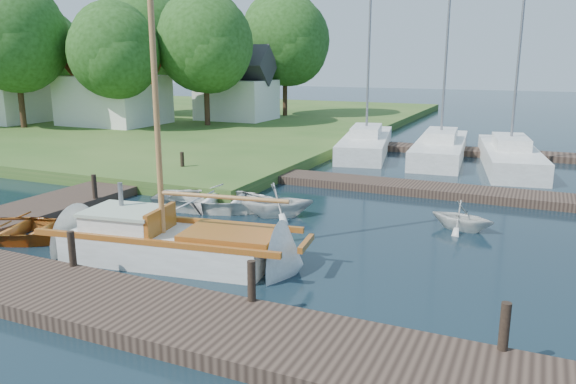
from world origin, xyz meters
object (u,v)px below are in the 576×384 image
at_px(tree_2, 114,51).
at_px(tree_3, 205,42).
at_px(mooring_post_5, 182,162).
at_px(marina_boat_2, 510,155).
at_px(mooring_post_1, 72,249).
at_px(house_a, 113,87).
at_px(tender_a, 217,197).
at_px(tree_5, 47,51).
at_px(dinghy, 20,225).
at_px(house_b, 3,89).
at_px(mooring_post_3, 505,326).
at_px(tree_4, 144,37).
at_px(mooring_post_2, 252,281).
at_px(house_c, 237,90).
at_px(marina_boat_0, 366,142).
at_px(tender_d, 463,214).
at_px(tree_7, 285,39).
at_px(tree_1, 15,37).
at_px(mooring_post_4, 94,186).
at_px(tender_b, 278,198).
at_px(sailboat, 177,247).
at_px(marina_boat_1, 440,147).

height_order(tree_2, tree_3, tree_3).
relative_size(mooring_post_5, marina_boat_2, 0.07).
relative_size(mooring_post_1, house_a, 0.13).
bearing_deg(house_a, tender_a, -40.93).
bearing_deg(tree_5, mooring_post_5, -33.20).
xyz_separation_m(dinghy, house_b, (-21.58, 17.47, 2.38)).
xyz_separation_m(mooring_post_3, tree_4, (-28.00, 27.05, 5.67)).
bearing_deg(tree_5, mooring_post_2, -38.49).
height_order(mooring_post_5, house_c, house_c).
distance_m(marina_boat_0, tree_2, 16.64).
bearing_deg(house_a, marina_boat_2, -6.32).
xyz_separation_m(mooring_post_1, mooring_post_3, (9.00, 0.00, 0.00)).
height_order(dinghy, house_a, house_a).
xyz_separation_m(dinghy, marina_boat_2, (11.47, 16.70, 0.17)).
xyz_separation_m(tender_d, marina_boat_0, (-6.45, 12.02, 0.10)).
distance_m(mooring_post_1, house_a, 27.11).
bearing_deg(mooring_post_2, dinghy, 169.06).
bearing_deg(tree_5, mooring_post_3, -34.83).
distance_m(marina_boat_0, tree_7, 16.33).
bearing_deg(tree_7, tree_3, -104.04).
relative_size(mooring_post_5, tree_1, 0.09).
height_order(marina_boat_2, tree_1, marina_boat_2).
bearing_deg(house_b, tender_a, -26.89).
bearing_deg(tree_1, mooring_post_4, -35.33).
relative_size(marina_boat_0, tree_5, 1.48).
bearing_deg(marina_boat_0, mooring_post_4, 149.64).
bearing_deg(tender_b, mooring_post_4, 74.45).
xyz_separation_m(mooring_post_3, mooring_post_4, (-13.00, 5.00, 0.00)).
xyz_separation_m(marina_boat_2, tree_4, (-27.05, 8.82, 5.80)).
relative_size(tender_b, tree_3, 0.25).
height_order(mooring_post_1, tree_3, tree_3).
bearing_deg(dinghy, house_a, 16.98).
relative_size(tree_4, tree_7, 1.03).
xyz_separation_m(mooring_post_4, tree_2, (-11.00, 14.05, 4.55)).
bearing_deg(tree_1, house_c, 44.86).
distance_m(mooring_post_5, tender_b, 6.97).
distance_m(house_c, tree_1, 14.54).
bearing_deg(tree_1, sailboat, -34.01).
relative_size(mooring_post_5, house_b, 0.14).
relative_size(marina_boat_2, house_c, 2.02).
height_order(sailboat, tree_2, sailboat).
xyz_separation_m(tender_d, marina_boat_2, (0.64, 10.85, 0.09)).
xyz_separation_m(mooring_post_2, marina_boat_1, (0.30, 19.25, -0.14)).
bearing_deg(marina_boat_1, marina_boat_2, -112.31).
distance_m(dinghy, tree_3, 23.45).
relative_size(tender_a, tree_2, 0.53).
height_order(mooring_post_4, dinghy, mooring_post_4).
relative_size(marina_boat_0, tree_1, 1.31).
xyz_separation_m(mooring_post_5, sailboat, (5.44, -8.09, -0.36)).
distance_m(tender_d, tree_1, 30.53).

